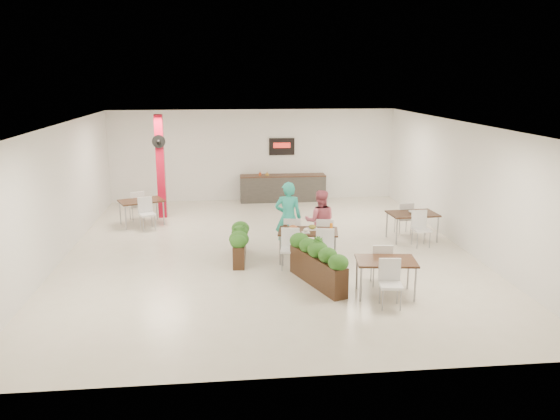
# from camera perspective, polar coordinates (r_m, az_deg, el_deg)

# --- Properties ---
(ground) EXTENTS (12.00, 12.00, 0.00)m
(ground) POSITION_cam_1_polar(r_m,az_deg,el_deg) (13.89, -1.26, -4.30)
(ground) COLOR beige
(ground) RESTS_ON ground
(room_shell) EXTENTS (10.10, 12.10, 3.22)m
(room_shell) POSITION_cam_1_polar(r_m,az_deg,el_deg) (13.40, -1.31, 3.88)
(room_shell) COLOR white
(room_shell) RESTS_ON ground
(red_column) EXTENTS (0.40, 0.41, 3.20)m
(red_column) POSITION_cam_1_polar(r_m,az_deg,el_deg) (17.26, -12.37, 4.58)
(red_column) COLOR #B30B26
(red_column) RESTS_ON ground
(service_counter) EXTENTS (3.00, 0.64, 2.20)m
(service_counter) POSITION_cam_1_polar(r_m,az_deg,el_deg) (19.31, 0.28, 2.38)
(service_counter) COLOR #2E2C29
(service_counter) RESTS_ON ground
(main_table) EXTENTS (1.52, 1.81, 0.92)m
(main_table) POSITION_cam_1_polar(r_m,az_deg,el_deg) (13.00, 2.90, -2.66)
(main_table) COLOR black
(main_table) RESTS_ON ground
(diner_man) EXTENTS (0.73, 0.54, 1.82)m
(diner_man) POSITION_cam_1_polar(r_m,az_deg,el_deg) (13.49, 0.85, -0.82)
(diner_man) COLOR #29B4A0
(diner_man) RESTS_ON ground
(diner_woman) EXTENTS (0.87, 0.73, 1.59)m
(diner_woman) POSITION_cam_1_polar(r_m,az_deg,el_deg) (13.64, 4.19, -1.19)
(diner_woman) COLOR #D55E75
(diner_woman) RESTS_ON ground
(planter_left) EXTENTS (0.49, 1.70, 0.88)m
(planter_left) POSITION_cam_1_polar(r_m,az_deg,el_deg) (13.16, -4.25, -3.15)
(planter_left) COLOR black
(planter_left) RESTS_ON ground
(planter_right) EXTENTS (0.96, 1.91, 1.05)m
(planter_right) POSITION_cam_1_polar(r_m,az_deg,el_deg) (11.58, 3.94, -5.44)
(planter_right) COLOR black
(planter_right) RESTS_ON ground
(side_table_a) EXTENTS (1.46, 1.66, 0.92)m
(side_table_a) POSITION_cam_1_polar(r_m,az_deg,el_deg) (16.68, -14.29, 0.61)
(side_table_a) COLOR black
(side_table_a) RESTS_ON ground
(side_table_b) EXTENTS (1.32, 1.65, 0.92)m
(side_table_b) POSITION_cam_1_polar(r_m,az_deg,el_deg) (15.07, 13.67, -0.73)
(side_table_b) COLOR black
(side_table_b) RESTS_ON ground
(side_table_c) EXTENTS (1.27, 1.66, 0.92)m
(side_table_c) POSITION_cam_1_polar(r_m,az_deg,el_deg) (11.16, 11.00, -5.76)
(side_table_c) COLOR black
(side_table_c) RESTS_ON ground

